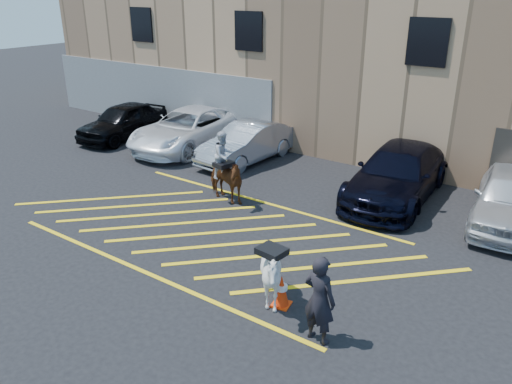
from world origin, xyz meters
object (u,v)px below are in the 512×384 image
Objects in this scene: car_black_suv at (123,121)px; saddled_white at (271,275)px; car_white_suv at (511,198)px; handler at (319,300)px; car_white_pickup at (189,129)px; car_silver_sedan at (247,143)px; car_blue_suv at (398,173)px; mounted_bay at (224,174)px; traffic_cone at (282,290)px.

saddled_white is at bearing -34.19° from car_black_suv.
car_white_suv is 7.79m from handler.
saddled_white is at bearing -11.90° from handler.
car_white_pickup is 3.03m from car_silver_sedan.
car_blue_suv is 7.68m from handler.
mounted_bay is at bearing -60.93° from car_silver_sedan.
car_blue_suv is 1.19× the size of car_white_suv.
car_black_suv is 14.04m from traffic_cone.
traffic_cone is at bearing -39.69° from mounted_bay.
car_white_suv is at bearing -99.19° from handler.
handler is (10.25, -7.77, 0.12)m from car_white_pickup.
mounted_bay is (-5.57, 4.20, 0.00)m from handler.
car_black_suv is at bearing -22.15° from handler.
car_white_pickup is 1.02× the size of car_blue_suv.
mounted_bay reaches higher than car_white_suv.
handler is 1.39m from traffic_cone.
car_white_pickup is 1.22× the size of car_white_suv.
mounted_bay is (4.69, -3.57, 0.12)m from car_white_pickup.
car_silver_sedan is at bearing -41.16° from handler.
car_white_suv reaches higher than traffic_cone.
car_white_pickup is at bearing 5.26° from car_black_suv.
car_blue_suv is 3.79× the size of saddled_white.
car_white_suv reaches higher than car_black_suv.
car_white_pickup is at bearing 142.71° from mounted_bay.
saddled_white is (12.19, -6.74, -0.02)m from car_black_suv.
car_white_suv is 7.67m from traffic_cone.
car_blue_suv is (5.95, -0.14, 0.08)m from car_silver_sedan.
car_white_suv is at bearing 65.58° from traffic_cone.
car_black_suv is at bearing 178.90° from car_blue_suv.
mounted_bay reaches higher than traffic_cone.
car_black_suv is 12.27m from car_blue_suv.
car_white_pickup is at bearing 140.50° from saddled_white.
handler is at bearing -37.06° from mounted_bay.
car_white_pickup is at bearing -31.43° from handler.
saddled_white is at bearing -93.54° from car_blue_suv.
car_blue_suv is at bearing 2.46° from car_silver_sedan.
saddled_white reaches higher than traffic_cone.
car_white_pickup is 12.87m from handler.
car_blue_suv is at bearing -74.71° from handler.
car_white_suv is (3.28, -0.05, -0.01)m from car_blue_suv.
handler is at bearing -25.23° from traffic_cone.
car_blue_suv is 7.60× the size of traffic_cone.
car_white_suv is (12.26, -0.25, 0.00)m from car_white_pickup.
car_black_suv is 13.93m from saddled_white.
car_white_suv is 2.57× the size of handler.
car_silver_sedan reaches higher than traffic_cone.
handler is 0.81× the size of mounted_bay.
car_black_suv is at bearing 159.63° from mounted_bay.
mounted_bay is at bearing -162.32° from car_white_suv.
mounted_bay reaches higher than car_silver_sedan.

